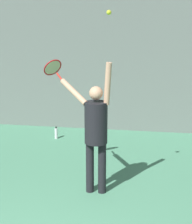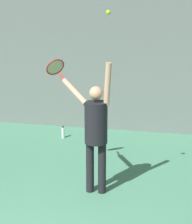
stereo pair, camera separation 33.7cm
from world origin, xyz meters
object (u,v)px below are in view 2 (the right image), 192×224
(tennis_player, at_px, (96,128))
(tennis_racket, at_px, (56,68))
(tennis_ball, at_px, (108,12))
(water_bottle, at_px, (63,133))

(tennis_player, xyz_separation_m, tennis_racket, (-0.82, 0.56, 0.84))
(tennis_racket, xyz_separation_m, tennis_ball, (1.03, -0.67, 0.93))
(tennis_racket, xyz_separation_m, water_bottle, (-0.52, 2.01, -1.81))
(tennis_player, bearing_deg, water_bottle, 117.66)
(tennis_racket, height_order, water_bottle, tennis_racket)
(tennis_player, relative_size, tennis_racket, 5.10)
(tennis_player, height_order, water_bottle, tennis_player)
(tennis_ball, bearing_deg, water_bottle, 120.19)
(tennis_player, height_order, tennis_ball, tennis_ball)
(tennis_racket, bearing_deg, water_bottle, 104.66)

